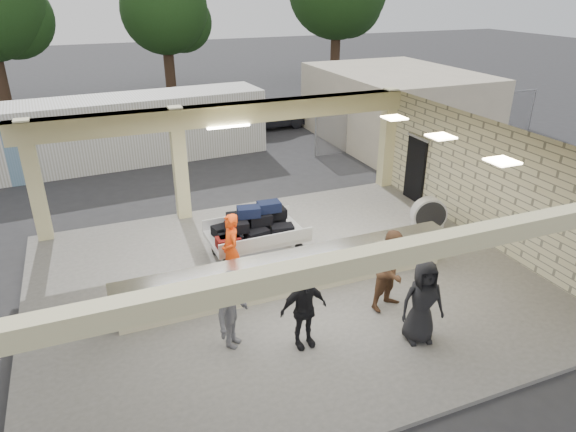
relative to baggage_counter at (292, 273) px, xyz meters
name	(u,v)px	position (x,y,z in m)	size (l,w,h in m)	color
ground	(285,283)	(0.00, 0.50, -0.59)	(120.00, 120.00, 0.00)	#29292C
pavilion	(283,222)	(0.21, 1.16, 0.76)	(12.01, 10.00, 3.55)	#615E5A
baggage_counter	(292,273)	(0.00, 0.00, 0.00)	(8.20, 0.58, 0.98)	beige
luggage_cart	(254,230)	(-0.29, 1.92, 0.30)	(2.55, 1.62, 1.47)	silver
drum_fan	(429,215)	(4.82, 1.35, 0.11)	(1.06, 0.60, 1.11)	silver
baggage_handler	(231,251)	(-1.24, 0.80, 0.44)	(0.67, 0.37, 1.85)	#F5430C
passenger_a	(393,270)	(1.79, -1.43, 0.45)	(0.91, 0.40, 1.88)	brown
passenger_b	(304,310)	(-0.57, -1.94, 0.36)	(0.99, 0.36, 1.69)	black
passenger_c	(233,310)	(-1.86, -1.42, 0.35)	(1.09, 0.38, 1.68)	#4C4C51
passenger_d	(422,302)	(1.69, -2.67, 0.42)	(0.88, 0.36, 1.80)	black
car_white_a	(371,116)	(9.58, 12.62, 0.05)	(2.10, 4.44, 1.27)	silver
car_white_b	(377,103)	(11.32, 14.99, 0.10)	(1.62, 4.35, 1.37)	silver
car_dark	(269,114)	(4.79, 14.66, 0.13)	(1.52, 4.31, 1.44)	black
container_white	(115,131)	(-2.84, 11.89, 0.74)	(12.24, 2.45, 2.65)	silver
fence	(434,119)	(11.00, 9.50, 0.47)	(12.06, 0.06, 2.03)	gray
tree_mid	(169,14)	(2.32, 26.66, 4.38)	(6.00, 5.60, 8.00)	#382619
adjacent_building	(395,106)	(9.50, 10.50, 1.01)	(6.00, 8.00, 3.20)	beige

